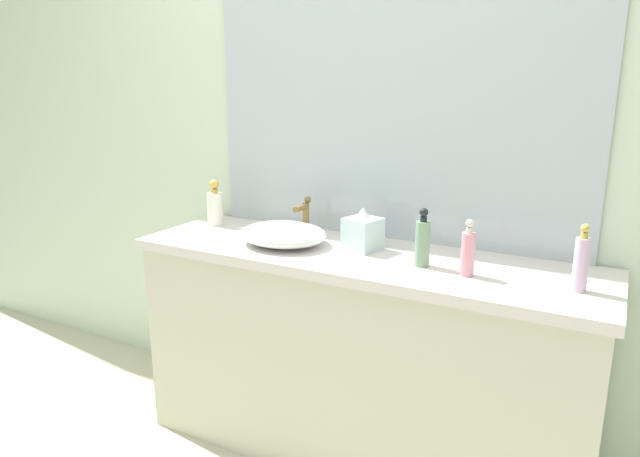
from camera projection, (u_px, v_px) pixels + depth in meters
The scene contains 10 objects.
bathroom_wall_rear at pixel (366, 121), 2.28m from camera, with size 6.00×0.06×2.60m, color silver.
vanity_counter at pixel (358, 357), 2.19m from camera, with size 1.74×0.51×0.84m.
wall_mirror_panel at pixel (390, 105), 2.17m from camera, with size 1.54×0.01×1.05m, color #B2BCC6.
sink_basin at pixel (283, 234), 2.19m from camera, with size 0.35×0.29×0.08m, color white.
faucet at pixel (305, 213), 2.32m from camera, with size 0.03×0.11×0.16m.
soap_dispenser at pixel (423, 241), 1.92m from camera, with size 0.05×0.05×0.20m.
lotion_bottle at pixel (215, 206), 2.49m from camera, with size 0.07×0.07×0.20m.
perfume_bottle at pixel (468, 252), 1.83m from camera, with size 0.05×0.05×0.19m.
spray_can at pixel (581, 262), 1.69m from camera, with size 0.04×0.04×0.21m.
tissue_box at pixel (363, 232), 2.12m from camera, with size 0.14×0.14×0.16m.
Camera 1 is at (0.94, -1.39, 1.45)m, focal length 31.91 mm.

